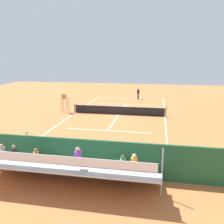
# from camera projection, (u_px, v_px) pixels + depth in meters

# --- Properties ---
(ground_plane) EXTENTS (60.00, 60.00, 0.00)m
(ground_plane) POSITION_uv_depth(u_px,v_px,m) (119.00, 115.00, 26.98)
(ground_plane) COLOR #C66B38
(court_line_markings) EXTENTS (10.10, 22.20, 0.01)m
(court_line_markings) POSITION_uv_depth(u_px,v_px,m) (119.00, 114.00, 27.01)
(court_line_markings) COLOR white
(court_line_markings) RESTS_ON ground
(tennis_net) EXTENTS (10.30, 0.10, 1.07)m
(tennis_net) POSITION_uv_depth(u_px,v_px,m) (119.00, 110.00, 26.87)
(tennis_net) COLOR black
(tennis_net) RESTS_ON ground
(backdrop_wall) EXTENTS (18.00, 0.16, 2.00)m
(backdrop_wall) POSITION_uv_depth(u_px,v_px,m) (78.00, 156.00, 13.36)
(backdrop_wall) COLOR #235633
(backdrop_wall) RESTS_ON ground
(bleacher_stand) EXTENTS (9.06, 2.40, 2.48)m
(bleacher_stand) POSITION_uv_depth(u_px,v_px,m) (69.00, 168.00, 12.09)
(bleacher_stand) COLOR #B2B2B7
(bleacher_stand) RESTS_ON ground
(umpire_chair) EXTENTS (0.67, 0.67, 2.14)m
(umpire_chair) POSITION_uv_depth(u_px,v_px,m) (65.00, 101.00, 27.66)
(umpire_chair) COLOR #A88456
(umpire_chair) RESTS_ON ground
(courtside_bench) EXTENTS (1.80, 0.40, 0.93)m
(courtside_bench) POSITION_uv_depth(u_px,v_px,m) (141.00, 163.00, 13.54)
(courtside_bench) COLOR #234C2D
(courtside_bench) RESTS_ON ground
(equipment_bag) EXTENTS (0.90, 0.36, 0.36)m
(equipment_bag) POSITION_uv_depth(u_px,v_px,m) (108.00, 167.00, 13.83)
(equipment_bag) COLOR #334C8C
(equipment_bag) RESTS_ON ground
(tennis_player) EXTENTS (0.46, 0.56, 1.93)m
(tennis_player) POSITION_uv_depth(u_px,v_px,m) (138.00, 92.00, 36.19)
(tennis_player) COLOR navy
(tennis_player) RESTS_ON ground
(tennis_racket) EXTENTS (0.57, 0.43, 0.03)m
(tennis_racket) POSITION_uv_depth(u_px,v_px,m) (135.00, 99.00, 36.39)
(tennis_racket) COLOR black
(tennis_racket) RESTS_ON ground
(tennis_ball_near) EXTENTS (0.07, 0.07, 0.07)m
(tennis_ball_near) POSITION_uv_depth(u_px,v_px,m) (142.00, 103.00, 33.12)
(tennis_ball_near) COLOR #CCDB33
(tennis_ball_near) RESTS_ON ground
(tennis_ball_far) EXTENTS (0.07, 0.07, 0.07)m
(tennis_ball_far) POSITION_uv_depth(u_px,v_px,m) (128.00, 100.00, 35.66)
(tennis_ball_far) COLOR #CCDB33
(tennis_ball_far) RESTS_ON ground
(line_judge) EXTENTS (0.38, 0.54, 1.93)m
(line_judge) POSITION_uv_depth(u_px,v_px,m) (25.00, 146.00, 14.72)
(line_judge) COLOR #232328
(line_judge) RESTS_ON ground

